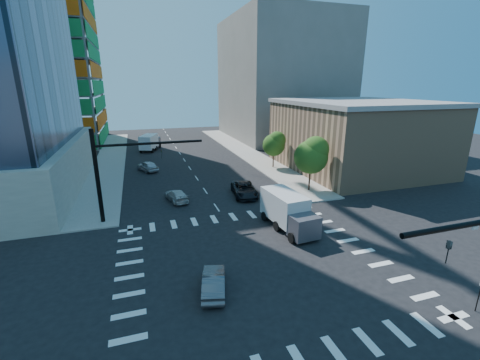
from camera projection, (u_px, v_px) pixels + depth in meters
name	position (u px, v px, depth m)	size (l,w,h in m)	color
ground	(255.00, 263.00, 24.20)	(160.00, 160.00, 0.00)	black
road_markings	(255.00, 263.00, 24.20)	(20.00, 20.00, 0.01)	silver
sidewalk_ne	(244.00, 151.00, 64.30)	(5.00, 60.00, 0.15)	gray
sidewalk_nw	(111.00, 160.00, 56.97)	(5.00, 60.00, 0.15)	gray
construction_building	(25.00, 25.00, 65.52)	(25.16, 34.50, 70.60)	slate
commercial_building	(356.00, 135.00, 50.05)	(20.50, 22.50, 10.60)	tan
bg_building_ne	(281.00, 80.00, 78.22)	(24.00, 30.00, 28.00)	slate
signal_mast_nw	(113.00, 167.00, 30.16)	(10.20, 0.40, 9.00)	black
tree_south	(312.00, 155.00, 39.22)	(4.16, 4.16, 6.82)	#382316
tree_north	(275.00, 144.00, 50.45)	(3.54, 3.52, 5.78)	#382316
no_parking_sign	(480.00, 291.00, 18.73)	(0.30, 0.06, 2.20)	black
car_nb_far	(244.00, 189.00, 38.62)	(2.63, 5.70, 1.58)	black
car_sb_near	(177.00, 195.00, 36.99)	(1.80, 4.44, 1.29)	#B3B3B3
car_sb_mid	(148.00, 166.00, 49.64)	(1.85, 4.61, 1.57)	#B4B6BD
car_sb_cross	(214.00, 282.00, 20.80)	(1.43, 4.10, 1.35)	#545459
box_truck_near	(290.00, 215.00, 29.45)	(3.24, 6.49, 3.29)	black
box_truck_far	(151.00, 143.00, 65.11)	(4.63, 6.68, 3.23)	black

